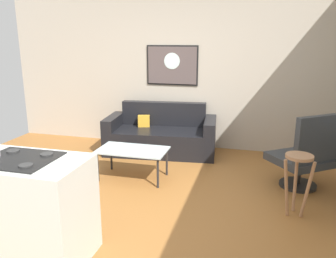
% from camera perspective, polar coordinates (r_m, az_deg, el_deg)
% --- Properties ---
extents(ground, '(6.40, 6.40, 0.04)m').
position_cam_1_polar(ground, '(4.20, -5.76, -12.49)').
color(ground, '#945E2C').
extents(back_wall, '(6.40, 0.05, 2.80)m').
position_cam_1_polar(back_wall, '(6.07, 2.02, 10.14)').
color(back_wall, '#B2A694').
rests_on(back_wall, ground).
extents(couch, '(1.90, 0.99, 0.82)m').
position_cam_1_polar(couch, '(5.85, -1.15, -1.19)').
color(couch, black).
rests_on(couch, ground).
extents(coffee_table, '(0.95, 0.54, 0.42)m').
position_cam_1_polar(coffee_table, '(4.76, -5.89, -3.78)').
color(coffee_table, silver).
rests_on(coffee_table, ground).
extents(armchair, '(0.93, 0.93, 1.02)m').
position_cam_1_polar(armchair, '(4.70, 21.99, -4.06)').
color(armchair, black).
rests_on(armchair, ground).
extents(bar_stool, '(0.34, 0.33, 0.70)m').
position_cam_1_polar(bar_stool, '(3.98, 20.78, -6.49)').
color(bar_stool, '#A47450').
rests_on(bar_stool, ground).
extents(wall_painting, '(0.91, 0.03, 0.68)m').
position_cam_1_polar(wall_painting, '(6.06, 0.69, 10.54)').
color(wall_painting, black).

